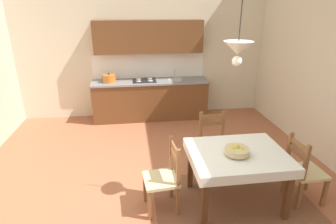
{
  "coord_description": "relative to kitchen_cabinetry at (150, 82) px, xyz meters",
  "views": [
    {
      "loc": [
        -0.31,
        -3.09,
        2.46
      ],
      "look_at": [
        0.15,
        0.31,
        1.15
      ],
      "focal_mm": 29.38,
      "sensor_mm": 36.0,
      "label": 1
    }
  ],
  "objects": [
    {
      "name": "area_rug",
      "position": [
        0.87,
        -3.3,
        -0.85
      ],
      "size": [
        2.1,
        1.6,
        0.01
      ],
      "primitive_type": "cube",
      "color": "brown",
      "rests_on": "ground_plane"
    },
    {
      "name": "fruit_bowl",
      "position": [
        0.82,
        -3.26,
        -0.04
      ],
      "size": [
        0.3,
        0.3,
        0.12
      ],
      "color": "tan",
      "rests_on": "dining_table"
    },
    {
      "name": "dining_chair_kitchen_side",
      "position": [
        0.82,
        -2.36,
        -0.41
      ],
      "size": [
        0.43,
        0.43,
        0.93
      ],
      "color": "#D1BC89",
      "rests_on": "ground_plane"
    },
    {
      "name": "dining_chair_window_side",
      "position": [
        1.77,
        -3.28,
        -0.41
      ],
      "size": [
        0.43,
        0.43,
        0.93
      ],
      "color": "#D1BC89",
      "rests_on": "ground_plane"
    },
    {
      "name": "dining_chair_tv_side",
      "position": [
        -0.07,
        -3.18,
        -0.41
      ],
      "size": [
        0.46,
        0.46,
        0.93
      ],
      "color": "#D1BC89",
      "rests_on": "ground_plane"
    },
    {
      "name": "dining_table",
      "position": [
        0.87,
        -3.2,
        -0.24
      ],
      "size": [
        1.22,
        0.98,
        0.75
      ],
      "color": "#56331C",
      "rests_on": "ground_plane"
    },
    {
      "name": "kitchen_cabinetry",
      "position": [
        0.0,
        0.0,
        0.0
      ],
      "size": [
        2.61,
        0.63,
        2.2
      ],
      "color": "brown",
      "rests_on": "ground_plane"
    },
    {
      "name": "pendant_lamp",
      "position": [
        0.73,
        -3.25,
        1.19
      ],
      "size": [
        0.32,
        0.32,
        0.8
      ],
      "color": "black"
    },
    {
      "name": "ground_plane",
      "position": [
        -0.1,
        -3.0,
        -0.91
      ],
      "size": [
        6.23,
        7.15,
        0.1
      ],
      "primitive_type": "cube",
      "color": "#A86042"
    },
    {
      "name": "wall_back",
      "position": [
        -0.1,
        0.33,
        1.18
      ],
      "size": [
        6.23,
        0.12,
        4.06
      ],
      "primitive_type": "cube",
      "color": "beige",
      "rests_on": "ground_plane"
    }
  ]
}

